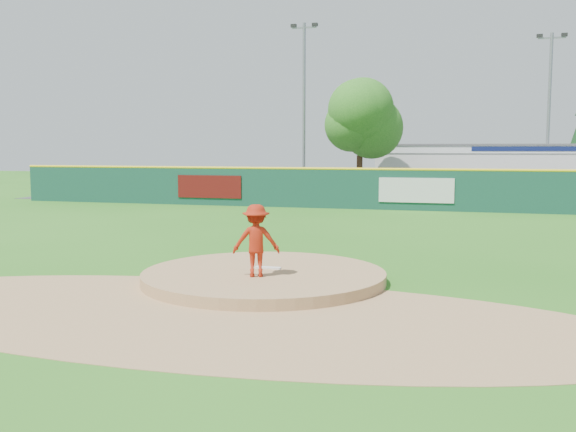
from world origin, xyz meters
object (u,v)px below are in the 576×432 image
(playground_slide, at_px, (189,184))
(deciduous_tree, at_px, (360,123))
(light_pole_left, at_px, (304,101))
(van, at_px, (369,191))
(pool_building_grp, at_px, (494,169))
(pitcher, at_px, (256,241))
(light_pole_right, at_px, (549,107))

(playground_slide, xyz_separation_m, deciduous_tree, (10.87, 0.83, 3.79))
(light_pole_left, bearing_deg, van, -49.04)
(pool_building_grp, height_order, playground_slide, pool_building_grp)
(pool_building_grp, bearing_deg, pitcher, -100.37)
(pool_building_grp, bearing_deg, playground_slide, -157.47)
(pitcher, distance_m, pool_building_grp, 33.17)
(van, height_order, light_pole_right, light_pole_right)
(pitcher, height_order, playground_slide, pitcher)
(van, distance_m, light_pole_left, 9.57)
(light_pole_right, bearing_deg, deciduous_tree, -160.02)
(deciduous_tree, bearing_deg, light_pole_right, 19.98)
(pitcher, distance_m, light_pole_right, 31.28)
(playground_slide, relative_size, light_pole_left, 0.25)
(van, distance_m, playground_slide, 12.49)
(pitcher, height_order, pool_building_grp, pool_building_grp)
(pool_building_grp, xyz_separation_m, light_pole_right, (3.00, -2.99, 3.88))
(deciduous_tree, distance_m, light_pole_right, 11.75)
(pool_building_grp, bearing_deg, deciduous_tree, -138.84)
(pitcher, xyz_separation_m, deciduous_tree, (-2.03, 25.63, 3.52))
(van, relative_size, pool_building_grp, 0.33)
(van, relative_size, deciduous_tree, 0.69)
(pitcher, bearing_deg, playground_slide, -79.79)
(deciduous_tree, height_order, light_pole_left, light_pole_left)
(playground_slide, bearing_deg, van, -14.69)
(pitcher, relative_size, light_pole_right, 0.16)
(light_pole_right, bearing_deg, pitcher, -106.85)
(pool_building_grp, relative_size, light_pole_left, 1.38)
(playground_slide, distance_m, light_pole_left, 9.12)
(pitcher, bearing_deg, pool_building_grp, -117.64)
(pitcher, xyz_separation_m, pool_building_grp, (5.97, 32.62, 0.63))
(pitcher, distance_m, deciduous_tree, 25.95)
(pool_building_grp, bearing_deg, light_pole_left, -157.40)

